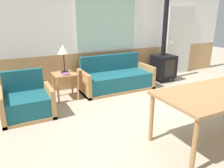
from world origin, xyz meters
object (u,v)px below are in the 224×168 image
armchair (27,103)px  table_lamp (63,50)px  wood_stove (164,61)px  side_table (65,78)px  couch (116,80)px  dining_table (219,96)px

armchair → table_lamp: bearing=31.5°
armchair → wood_stove: bearing=6.7°
side_table → wood_stove: bearing=2.3°
table_lamp → wood_stove: bearing=0.5°
couch → armchair: 2.22m
dining_table → side_table: bearing=120.0°
side_table → wood_stove: size_ratio=0.24×
armchair → side_table: 1.04m
armchair → side_table: (0.86, 0.53, 0.22)m
couch → dining_table: couch is taller
couch → dining_table: 2.71m
dining_table → wood_stove: wood_stove is taller
couch → armchair: bearing=-165.1°
couch → table_lamp: bearing=177.7°
couch → dining_table: size_ratio=0.97×
side_table → dining_table: bearing=-60.0°
table_lamp → wood_stove: 2.81m
dining_table → wood_stove: 3.02m
side_table → wood_stove: 2.79m
armchair → wood_stove: wood_stove is taller
couch → wood_stove: 1.54m
table_lamp → dining_table: bearing=-61.2°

